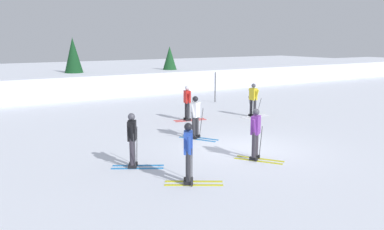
# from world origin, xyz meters

# --- Properties ---
(ground_plane) EXTENTS (120.00, 120.00, 0.00)m
(ground_plane) POSITION_xyz_m (0.00, 0.00, 0.00)
(ground_plane) COLOR silver
(far_snow_ridge) EXTENTS (80.00, 8.27, 1.53)m
(far_snow_ridge) POSITION_xyz_m (0.00, 18.65, 0.77)
(far_snow_ridge) COLOR silver
(far_snow_ridge) RESTS_ON ground
(skier_white) EXTENTS (1.13, 1.57, 1.71)m
(skier_white) POSITION_xyz_m (-0.67, 2.34, 0.92)
(skier_white) COLOR #237AC6
(skier_white) RESTS_ON ground
(skier_blue) EXTENTS (1.55, 1.16, 1.71)m
(skier_blue) POSITION_xyz_m (-3.48, -1.79, 0.92)
(skier_blue) COLOR gold
(skier_blue) RESTS_ON ground
(skier_yellow) EXTENTS (1.60, 1.00, 1.71)m
(skier_yellow) POSITION_xyz_m (4.20, 4.58, 0.92)
(skier_yellow) COLOR silver
(skier_yellow) RESTS_ON ground
(skier_purple) EXTENTS (1.21, 1.53, 1.71)m
(skier_purple) POSITION_xyz_m (-0.50, -1.07, 0.92)
(skier_purple) COLOR gold
(skier_purple) RESTS_ON ground
(skier_red) EXTENTS (1.64, 0.99, 1.71)m
(skier_red) POSITION_xyz_m (0.86, 5.53, 0.92)
(skier_red) COLOR red
(skier_red) RESTS_ON ground
(skier_black) EXTENTS (1.57, 1.12, 1.71)m
(skier_black) POSITION_xyz_m (-4.23, 0.31, 0.92)
(skier_black) COLOR #237AC6
(skier_black) RESTS_ON ground
(trail_marker_pole) EXTENTS (0.05, 0.05, 1.88)m
(trail_marker_pole) POSITION_xyz_m (5.28, 9.52, 0.94)
(trail_marker_pole) COLOR black
(trail_marker_pole) RESTS_ON ground
(conifer_far_left) EXTENTS (1.71, 1.71, 4.04)m
(conifer_far_left) POSITION_xyz_m (-1.21, 17.93, 2.37)
(conifer_far_left) COLOR #513823
(conifer_far_left) RESTS_ON ground
(conifer_far_right) EXTENTS (1.53, 1.53, 3.36)m
(conifer_far_right) POSITION_xyz_m (6.06, 16.92, 2.07)
(conifer_far_right) COLOR #513823
(conifer_far_right) RESTS_ON ground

